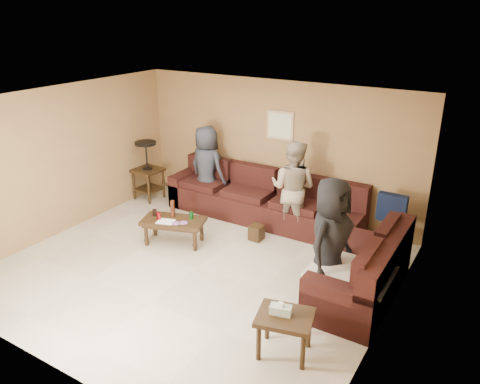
{
  "coord_description": "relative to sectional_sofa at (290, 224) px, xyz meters",
  "views": [
    {
      "loc": [
        3.75,
        -4.9,
        3.66
      ],
      "look_at": [
        0.25,
        0.85,
        1.0
      ],
      "focal_mm": 35.0,
      "sensor_mm": 36.0,
      "label": 1
    }
  ],
  "objects": [
    {
      "name": "room",
      "position": [
        -0.81,
        -1.52,
        1.34
      ],
      "size": [
        5.6,
        5.5,
        2.5
      ],
      "color": "beige",
      "rests_on": "ground"
    },
    {
      "name": "sectional_sofa",
      "position": [
        0.0,
        0.0,
        0.0
      ],
      "size": [
        4.65,
        2.9,
        0.97
      ],
      "color": "#341411",
      "rests_on": "ground"
    },
    {
      "name": "coffee_table",
      "position": [
        -1.62,
        -1.04,
        0.04
      ],
      "size": [
        1.13,
        0.81,
        0.71
      ],
      "rotation": [
        0.0,
        0.0,
        0.33
      ],
      "color": "#332111",
      "rests_on": "ground"
    },
    {
      "name": "end_table_left",
      "position": [
        -3.29,
        0.23,
        0.3
      ],
      "size": [
        0.55,
        0.55,
        1.2
      ],
      "rotation": [
        0.0,
        0.0,
        -0.05
      ],
      "color": "#332111",
      "rests_on": "ground"
    },
    {
      "name": "side_table_right",
      "position": [
        1.13,
        -2.5,
        0.11
      ],
      "size": [
        0.72,
        0.64,
        0.65
      ],
      "rotation": [
        0.0,
        0.0,
        0.24
      ],
      "color": "#332111",
      "rests_on": "ground"
    },
    {
      "name": "waste_bin",
      "position": [
        -0.5,
        -0.23,
        -0.2
      ],
      "size": [
        0.22,
        0.22,
        0.26
      ],
      "primitive_type": "cube",
      "rotation": [
        0.0,
        0.0,
        -0.04
      ],
      "color": "#332111",
      "rests_on": "ground"
    },
    {
      "name": "wall_art",
      "position": [
        -0.71,
        0.96,
        1.37
      ],
      "size": [
        0.52,
        0.04,
        0.52
      ],
      "color": "tan",
      "rests_on": "ground"
    },
    {
      "name": "person_left",
      "position": [
        -2.02,
        0.51,
        0.49
      ],
      "size": [
        0.86,
        0.63,
        1.62
      ],
      "primitive_type": "imported",
      "rotation": [
        0.0,
        0.0,
        2.99
      ],
      "color": "#2B303B",
      "rests_on": "ground"
    },
    {
      "name": "person_middle",
      "position": [
        -0.11,
        0.31,
        0.51
      ],
      "size": [
        0.84,
        0.66,
        1.66
      ],
      "primitive_type": "imported",
      "rotation": [
        0.0,
        0.0,
        3.18
      ],
      "color": "gray",
      "rests_on": "ground"
    },
    {
      "name": "person_right",
      "position": [
        1.15,
        -1.25,
        0.54
      ],
      "size": [
        0.64,
        0.9,
        1.73
      ],
      "primitive_type": "imported",
      "rotation": [
        0.0,
        0.0,
        1.46
      ],
      "color": "black",
      "rests_on": "ground"
    }
  ]
}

